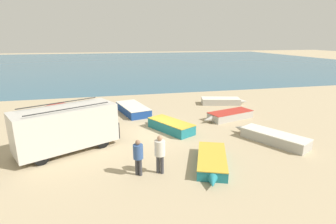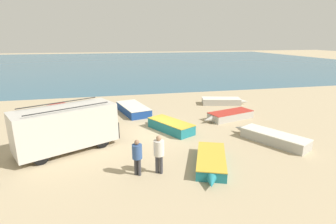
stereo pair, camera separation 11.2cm
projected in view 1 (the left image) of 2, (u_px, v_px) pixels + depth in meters
The scene contains 12 objects.
ground_plane at pixel (155, 134), 16.59m from camera, with size 200.00×200.00×0.00m, color tan.
sea_water at pixel (117, 62), 65.28m from camera, with size 120.00×80.00×0.01m, color #33607A.
parked_van at pixel (67, 127), 13.84m from camera, with size 5.52×4.07×2.51m.
fishing_rowboat_0 at pixel (132, 109), 21.23m from camera, with size 2.57×4.92×0.63m.
fishing_rowboat_1 at pixel (212, 161), 12.35m from camera, with size 2.43×4.02×0.50m.
fishing_rowboat_2 at pixel (46, 112), 20.63m from camera, with size 4.03×4.83×0.50m.
fishing_rowboat_3 at pixel (229, 115), 19.51m from camera, with size 4.26×2.25×0.57m.
fishing_rowboat_4 at pixel (271, 137), 15.21m from camera, with size 2.93×4.44×0.60m.
fishing_rowboat_5 at pixel (222, 101), 23.93m from camera, with size 4.24×2.16×0.56m.
fishing_rowboat_6 at pixel (169, 125), 17.15m from camera, with size 2.72×3.95×0.66m.
fisherman_1 at pixel (160, 151), 11.49m from camera, with size 0.47×0.47×1.79m.
fisherman_2 at pixel (138, 154), 11.33m from camera, with size 0.44×0.44×1.66m.
Camera 1 is at (-2.76, -15.36, 5.86)m, focal length 28.00 mm.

